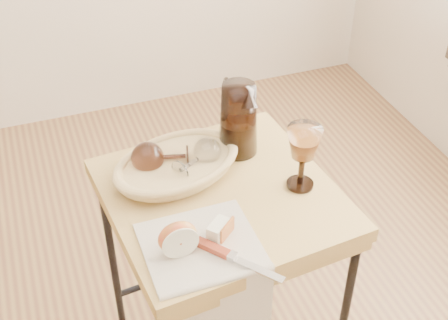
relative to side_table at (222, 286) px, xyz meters
name	(u,v)px	position (x,y,z in m)	size (l,w,h in m)	color
side_table	(222,286)	(0.00, 0.00, 0.00)	(0.57, 0.57, 0.73)	brown
tea_towel	(201,245)	(-0.11, -0.17, 0.37)	(0.27, 0.24, 0.01)	silver
bread_basket	(177,167)	(-0.09, 0.11, 0.39)	(0.32, 0.22, 0.05)	#A48140
goblet_lying_a	(165,157)	(-0.11, 0.12, 0.42)	(0.14, 0.09, 0.09)	#4C2A1E
goblet_lying_b	(196,160)	(-0.04, 0.09, 0.41)	(0.13, 0.08, 0.08)	white
pitcher	(238,119)	(0.11, 0.16, 0.47)	(0.15, 0.23, 0.25)	black
wine_goblet	(303,158)	(0.20, -0.04, 0.46)	(0.09, 0.09, 0.18)	white
apple_half	(178,237)	(-0.17, -0.17, 0.41)	(0.09, 0.05, 0.09)	red
apple_wedge	(218,230)	(-0.06, -0.15, 0.39)	(0.06, 0.03, 0.04)	#EBE5C8
table_knife	(235,258)	(-0.05, -0.24, 0.38)	(0.22, 0.02, 0.02)	silver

